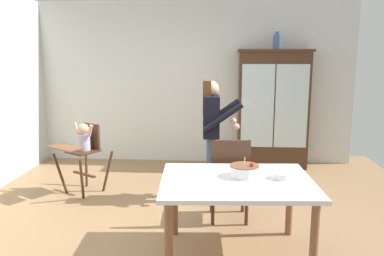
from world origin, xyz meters
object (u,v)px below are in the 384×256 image
dining_table (237,189)px  dining_chair_far_side (230,174)px  ceramic_vase (277,41)px  birthday_cake (244,171)px  serving_bowl (282,176)px  adult_person (212,125)px  high_chair_with_toddler (83,145)px  china_cabinet (273,109)px

dining_table → dining_chair_far_side: (-0.05, 0.74, -0.09)m
ceramic_vase → birthday_cake: (-0.65, -2.92, -1.24)m
dining_table → birthday_cake: birthday_cake is taller
ceramic_vase → serving_bowl: ceramic_vase is taller
ceramic_vase → dining_table: bearing=-103.4°
dining_table → birthday_cake: size_ratio=5.12×
ceramic_vase → birthday_cake: bearing=-102.5°
ceramic_vase → dining_table: 3.40m
ceramic_vase → adult_person: ceramic_vase is taller
dining_table → dining_chair_far_side: 0.75m
high_chair_with_toddler → birthday_cake: (2.05, -1.47, 0.14)m
ceramic_vase → china_cabinet: bearing=-172.9°
dining_table → china_cabinet: bearing=77.1°
ceramic_vase → adult_person: (-0.99, -1.55, -1.07)m
dining_table → serving_bowl: bearing=8.6°
adult_person → dining_table: bearing=-172.9°
china_cabinet → dining_table: china_cabinet is taller
birthday_cake → dining_chair_far_side: 0.69m
high_chair_with_toddler → serving_bowl: 2.82m
china_cabinet → dining_chair_far_side: bearing=-108.0°
ceramic_vase → birthday_cake: size_ratio=0.96×
adult_person → dining_table: size_ratio=1.07×
birthday_cake → china_cabinet: bearing=78.0°
high_chair_with_toddler → serving_bowl: high_chair_with_toddler is taller
birthday_cake → dining_table: bearing=-126.1°
birthday_cake → dining_chair_far_side: dining_chair_far_side is taller
china_cabinet → adult_person: bearing=-121.7°
birthday_cake → serving_bowl: birthday_cake is taller
high_chair_with_toddler → birthday_cake: 2.53m
ceramic_vase → birthday_cake: 3.24m
ceramic_vase → dining_chair_far_side: bearing=-108.6°
ceramic_vase → serving_bowl: size_ratio=1.50×
ceramic_vase → high_chair_with_toddler: ceramic_vase is taller
high_chair_with_toddler → serving_bowl: bearing=-0.9°
high_chair_with_toddler → dining_table: bearing=-7.1°
adult_person → dining_chair_far_side: adult_person is taller
china_cabinet → serving_bowl: (-0.28, -2.96, -0.20)m
serving_bowl → china_cabinet: bearing=84.5°
ceramic_vase → dining_chair_far_side: (-0.77, -2.28, -1.48)m
dining_chair_far_side → high_chair_with_toddler: bearing=-26.5°
adult_person → serving_bowl: (0.67, -1.41, -0.20)m
high_chair_with_toddler → dining_table: size_ratio=0.66×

